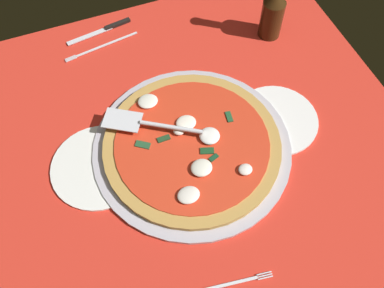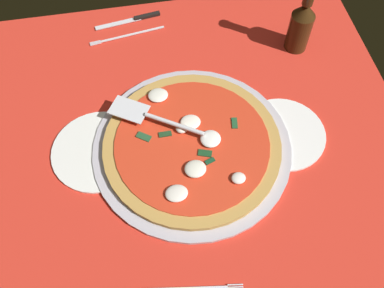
{
  "view_description": "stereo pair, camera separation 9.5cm",
  "coord_description": "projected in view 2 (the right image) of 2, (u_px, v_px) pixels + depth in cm",
  "views": [
    {
      "loc": [
        -18.49,
        -45.32,
        83.8
      ],
      "look_at": [
        -0.58,
        0.66,
        2.35
      ],
      "focal_mm": 39.53,
      "sensor_mm": 36.0,
      "label": 1
    },
    {
      "loc": [
        -9.34,
        -47.9,
        83.8
      ],
      "look_at": [
        -0.58,
        0.66,
        2.35
      ],
      "focal_mm": 39.53,
      "sensor_mm": 36.0,
      "label": 2
    }
  ],
  "objects": [
    {
      "name": "pizza",
      "position": [
        192.0,
        145.0,
        0.95
      ],
      "size": [
        40.37,
        40.37,
        2.93
      ],
      "color": "#B88A42",
      "rests_on": "pizza_pan"
    },
    {
      "name": "ground_plane",
      "position": [
        195.0,
        152.0,
        0.97
      ],
      "size": [
        101.9,
        101.9,
        0.8
      ],
      "primitive_type": "cube",
      "color": "red"
    },
    {
      "name": "beer_bottle",
      "position": [
        301.0,
        24.0,
        1.07
      ],
      "size": [
        5.97,
        5.97,
        21.17
      ],
      "color": "#35200D",
      "rests_on": "ground_plane"
    },
    {
      "name": "pizza_server",
      "position": [
        151.0,
        117.0,
        0.96
      ],
      "size": [
        21.14,
        14.91,
        1.0
      ],
      "rotation": [
        0.0,
        0.0,
        2.58
      ],
      "color": "silver",
      "rests_on": "pizza"
    },
    {
      "name": "dinner_plate_left",
      "position": [
        99.0,
        151.0,
        0.96
      ],
      "size": [
        21.41,
        21.41,
        1.0
      ],
      "primitive_type": "cylinder",
      "color": "white",
      "rests_on": "ground_plane"
    },
    {
      "name": "place_setting_far",
      "position": [
        131.0,
        28.0,
        1.17
      ],
      "size": [
        22.14,
        14.74,
        1.4
      ],
      "rotation": [
        0.0,
        0.0,
        3.29
      ],
      "color": "white",
      "rests_on": "ground_plane"
    },
    {
      "name": "dinner_plate_right",
      "position": [
        282.0,
        134.0,
        0.99
      ],
      "size": [
        20.05,
        20.05,
        1.0
      ],
      "primitive_type": "cylinder",
      "color": "white",
      "rests_on": "ground_plane"
    },
    {
      "name": "pizza_pan",
      "position": [
        192.0,
        148.0,
        0.97
      ],
      "size": [
        45.28,
        45.28,
        1.35
      ],
      "primitive_type": "cylinder",
      "color": "#B4AFBB",
      "rests_on": "ground_plane"
    }
  ]
}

